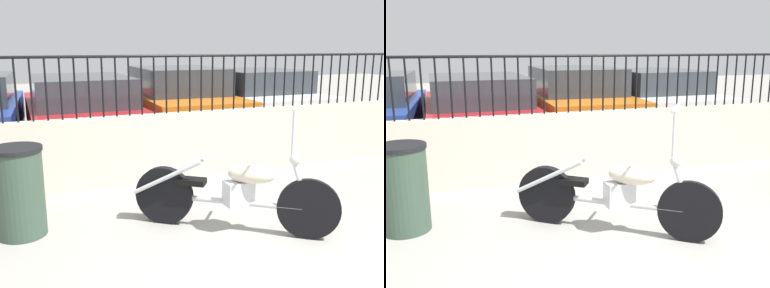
% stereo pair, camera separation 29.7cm
% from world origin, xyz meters
% --- Properties ---
extents(ground_plane, '(40.00, 40.00, 0.00)m').
position_xyz_m(ground_plane, '(0.00, 0.00, 0.00)').
color(ground_plane, gray).
extents(low_wall, '(8.34, 0.18, 0.93)m').
position_xyz_m(low_wall, '(0.00, 2.53, 0.47)').
color(low_wall, beige).
rests_on(low_wall, ground_plane).
extents(fence_railing, '(8.34, 0.04, 0.78)m').
position_xyz_m(fence_railing, '(0.00, 2.53, 1.45)').
color(fence_railing, black).
rests_on(fence_railing, low_wall).
extents(motorcycle_silver, '(1.72, 1.36, 1.30)m').
position_xyz_m(motorcycle_silver, '(-0.18, 0.72, 0.40)').
color(motorcycle_silver, black).
rests_on(motorcycle_silver, ground_plane).
extents(trash_bin, '(0.50, 0.50, 0.89)m').
position_xyz_m(trash_bin, '(-2.09, 1.36, 0.45)').
color(trash_bin, '#334738').
rests_on(trash_bin, ground_plane).
extents(car_red, '(1.83, 4.58, 1.31)m').
position_xyz_m(car_red, '(-0.97, 5.06, 0.66)').
color(car_red, black).
rests_on(car_red, ground_plane).
extents(car_orange, '(1.94, 4.35, 1.41)m').
position_xyz_m(car_orange, '(1.01, 5.38, 0.71)').
color(car_orange, black).
rests_on(car_orange, ground_plane).
extents(car_white, '(1.91, 3.92, 1.34)m').
position_xyz_m(car_white, '(2.75, 5.24, 0.68)').
color(car_white, black).
rests_on(car_white, ground_plane).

